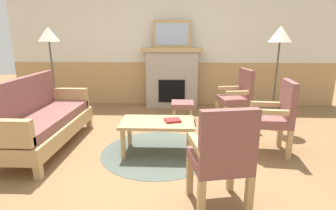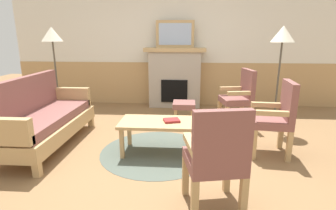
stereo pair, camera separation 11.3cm
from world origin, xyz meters
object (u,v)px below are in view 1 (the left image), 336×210
at_px(framed_picture, 172,34).
at_px(floor_lamp_by_chairs, 280,41).
at_px(coffee_table, 157,125).
at_px(footstool, 182,106).
at_px(couch, 42,120).
at_px(book_on_table, 173,120).
at_px(armchair_by_window_left, 238,95).
at_px(fireplace, 172,77).
at_px(armchair_front_left, 222,155).
at_px(floor_lamp_by_couch, 49,40).
at_px(armchair_near_fireplace, 276,114).

bearing_deg(framed_picture, floor_lamp_by_chairs, -38.48).
distance_m(coffee_table, footstool, 1.41).
bearing_deg(coffee_table, footstool, 75.80).
relative_size(framed_picture, couch, 0.44).
bearing_deg(framed_picture, book_on_table, -88.15).
distance_m(coffee_table, armchair_by_window_left, 1.78).
bearing_deg(fireplace, armchair_front_left, -81.59).
distance_m(armchair_front_left, floor_lamp_by_couch, 3.75).
xyz_separation_m(footstool, floor_lamp_by_chairs, (1.51, -0.32, 1.17)).
distance_m(framed_picture, armchair_front_left, 3.79).
bearing_deg(book_on_table, couch, 176.81).
xyz_separation_m(armchair_near_fireplace, armchair_by_window_left, (-0.25, 1.15, 0.00)).
bearing_deg(coffee_table, armchair_near_fireplace, 2.18).
bearing_deg(couch, footstool, 32.94).
height_order(book_on_table, floor_lamp_by_couch, floor_lamp_by_couch).
height_order(framed_picture, couch, framed_picture).
height_order(armchair_front_left, floor_lamp_by_chairs, floor_lamp_by_chairs).
height_order(fireplace, armchair_front_left, fireplace).
relative_size(framed_picture, floor_lamp_by_chairs, 0.48).
distance_m(fireplace, floor_lamp_by_chairs, 2.35).
distance_m(framed_picture, footstool, 1.67).
height_order(footstool, floor_lamp_by_chairs, floor_lamp_by_chairs).
bearing_deg(framed_picture, armchair_by_window_left, -45.63).
relative_size(framed_picture, armchair_by_window_left, 0.82).
bearing_deg(fireplace, coffee_table, -92.86).
xyz_separation_m(couch, floor_lamp_by_chairs, (3.46, 0.94, 1.05)).
relative_size(book_on_table, armchair_by_window_left, 0.20).
height_order(book_on_table, armchair_by_window_left, armchair_by_window_left).
bearing_deg(couch, floor_lamp_by_couch, 107.17).
relative_size(armchair_by_window_left, floor_lamp_by_couch, 0.58).
height_order(floor_lamp_by_couch, floor_lamp_by_chairs, same).
relative_size(coffee_table, armchair_front_left, 0.98).
xyz_separation_m(footstool, armchair_near_fireplace, (1.20, -1.30, 0.25)).
xyz_separation_m(couch, armchair_near_fireplace, (3.15, -0.04, 0.14)).
bearing_deg(armchair_front_left, couch, 150.33).
bearing_deg(footstool, armchair_front_left, -83.08).
distance_m(framed_picture, couch, 3.12).
bearing_deg(floor_lamp_by_chairs, fireplace, 141.52).
relative_size(fireplace, framed_picture, 1.62).
distance_m(couch, armchair_near_fireplace, 3.16).
bearing_deg(floor_lamp_by_couch, coffee_table, -33.49).
bearing_deg(footstool, coffee_table, -104.20).
xyz_separation_m(fireplace, framed_picture, (0.00, 0.00, 0.91)).
relative_size(coffee_table, book_on_table, 4.79).
relative_size(couch, coffee_table, 1.88).
bearing_deg(floor_lamp_by_chairs, floor_lamp_by_couch, 175.97).
bearing_deg(floor_lamp_by_chairs, footstool, 167.99).
xyz_separation_m(armchair_by_window_left, floor_lamp_by_chairs, (0.55, -0.17, 0.91)).
bearing_deg(book_on_table, armchair_by_window_left, 47.78).
height_order(fireplace, book_on_table, fireplace).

